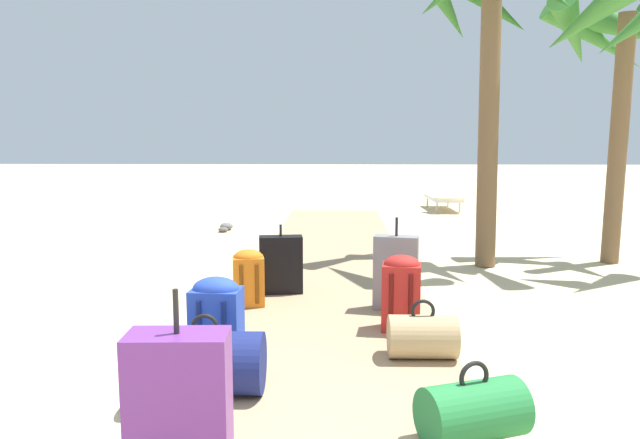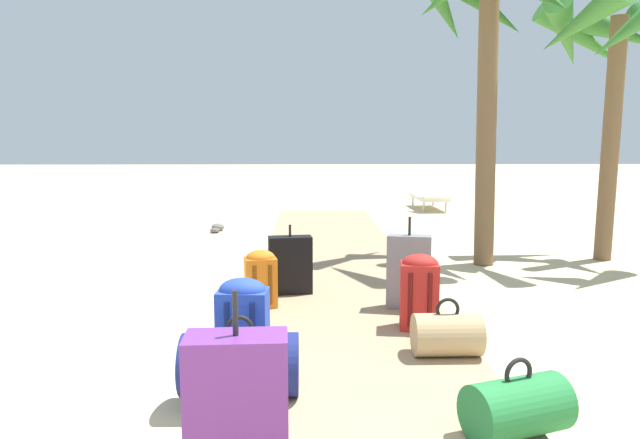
# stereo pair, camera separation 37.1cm
# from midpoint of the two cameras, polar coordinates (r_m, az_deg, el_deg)

# --- Properties ---
(ground_plane) EXTENTS (60.00, 60.00, 0.00)m
(ground_plane) POSITION_cam_midpoint_polar(r_m,az_deg,el_deg) (5.93, 2.99, -7.42)
(ground_plane) COLOR #D1BA8C
(boardwalk) EXTENTS (1.74, 10.74, 0.08)m
(boardwalk) POSITION_cam_midpoint_polar(r_m,az_deg,el_deg) (6.96, 2.78, -4.78)
(boardwalk) COLOR tan
(boardwalk) RESTS_ON ground
(duffel_bag_tan) EXTENTS (0.46, 0.30, 0.41)m
(duffel_bag_tan) POSITION_cam_midpoint_polar(r_m,az_deg,el_deg) (4.17, 12.43, -10.97)
(duffel_bag_tan) COLOR tan
(duffel_bag_tan) RESTS_ON boardwalk
(suitcase_grey) EXTENTS (0.40, 0.24, 0.81)m
(suitcase_grey) POSITION_cam_midpoint_polar(r_m,az_deg,el_deg) (5.20, 9.37, -5.11)
(suitcase_grey) COLOR slate
(suitcase_grey) RESTS_ON boardwalk
(duffel_bag_navy) EXTENTS (0.67, 0.37, 0.48)m
(duffel_bag_navy) POSITION_cam_midpoint_polar(r_m,az_deg,el_deg) (3.57, -7.97, -13.54)
(duffel_bag_navy) COLOR navy
(duffel_bag_navy) RESTS_ON boardwalk
(backpack_red) EXTENTS (0.32, 0.28, 0.59)m
(backpack_red) POSITION_cam_midpoint_polar(r_m,az_deg,el_deg) (4.66, 10.13, -6.81)
(backpack_red) COLOR red
(backpack_red) RESTS_ON boardwalk
(suitcase_purple) EXTENTS (0.44, 0.24, 0.86)m
(suitcase_purple) POSITION_cam_midpoint_polar(r_m,az_deg,el_deg) (2.67, -9.40, -17.63)
(suitcase_purple) COLOR #6B2D84
(suitcase_purple) RESTS_ON boardwalk
(backpack_blue) EXTENTS (0.34, 0.27, 0.57)m
(backpack_blue) POSITION_cam_midpoint_polar(r_m,az_deg,el_deg) (4.00, -7.33, -9.35)
(backpack_blue) COLOR #2847B7
(backpack_blue) RESTS_ON boardwalk
(suitcase_black) EXTENTS (0.43, 0.23, 0.67)m
(suitcase_black) POSITION_cam_midpoint_polar(r_m,az_deg,el_deg) (5.69, -1.93, -4.37)
(suitcase_black) COLOR black
(suitcase_black) RESTS_ON boardwalk
(duffel_bag_green) EXTENTS (0.58, 0.45, 0.41)m
(duffel_bag_green) POSITION_cam_midpoint_polar(r_m,az_deg,el_deg) (3.19, 17.94, -17.22)
(duffel_bag_green) COLOR #237538
(duffel_bag_green) RESTS_ON boardwalk
(backpack_orange) EXTENTS (0.31, 0.28, 0.51)m
(backpack_orange) POSITION_cam_midpoint_polar(r_m,az_deg,el_deg) (5.28, -4.92, -5.48)
(backpack_orange) COLOR orange
(backpack_orange) RESTS_ON boardwalk
(palm_tree_near_right) EXTENTS (1.98, 2.08, 3.81)m
(palm_tree_near_right) POSITION_cam_midpoint_polar(r_m,az_deg,el_deg) (7.69, 17.55, 18.08)
(palm_tree_near_right) COLOR brown
(palm_tree_near_right) RESTS_ON ground
(palm_tree_far_right) EXTENTS (2.23, 2.23, 3.42)m
(palm_tree_far_right) POSITION_cam_midpoint_polar(r_m,az_deg,el_deg) (8.35, 28.62, 15.04)
(palm_tree_far_right) COLOR brown
(palm_tree_far_right) RESTS_ON ground
(lounge_chair) EXTENTS (0.65, 1.57, 0.77)m
(lounge_chair) POSITION_cam_midpoint_polar(r_m,az_deg,el_deg) (13.21, 12.73, 2.30)
(lounge_chair) COLOR white
(lounge_chair) RESTS_ON ground
(rock_left_near) EXTENTS (0.27, 0.30, 0.13)m
(rock_left_near) POSITION_cam_midpoint_polar(r_m,az_deg,el_deg) (10.23, -8.00, -0.65)
(rock_left_near) COLOR slate
(rock_left_near) RESTS_ON ground
(rock_left_mid) EXTENTS (0.23, 0.24, 0.08)m
(rock_left_mid) POSITION_cam_midpoint_polar(r_m,az_deg,el_deg) (10.01, -8.30, -0.97)
(rock_left_mid) COLOR #5B5651
(rock_left_mid) RESTS_ON ground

